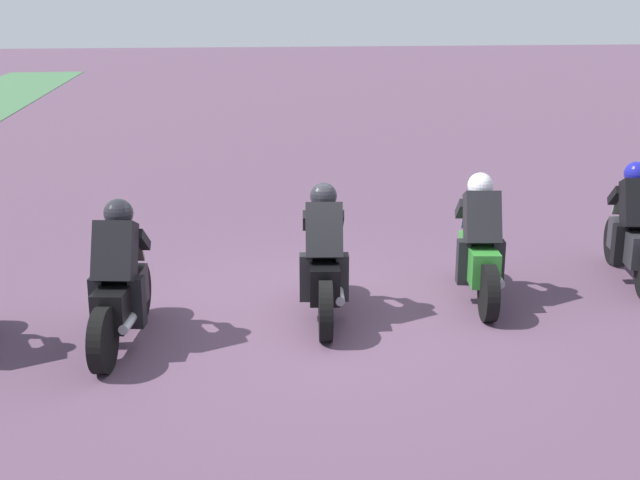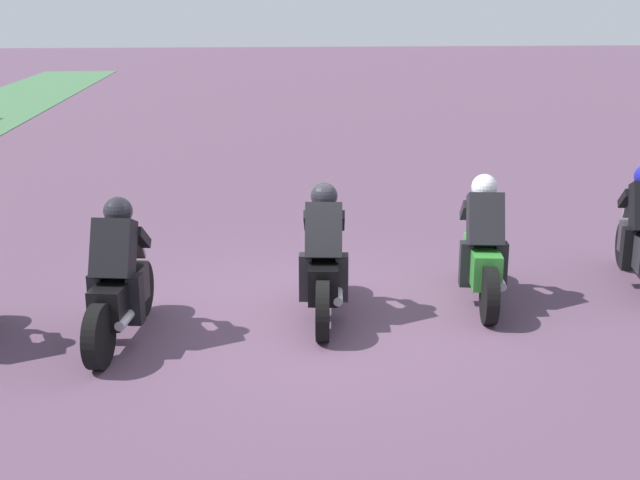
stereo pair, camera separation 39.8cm
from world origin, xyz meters
name	(u,v)px [view 2 (the right image)]	position (x,y,z in m)	size (l,w,h in m)	color
ground_plane	(320,314)	(0.00, 0.00, 0.00)	(120.00, 120.00, 0.00)	#553C51
rider_lane_b	(483,251)	(0.23, -1.92, 0.62)	(2.04, 0.59, 1.51)	black
rider_lane_c	(324,263)	(-0.08, -0.03, 0.62)	(2.04, 0.57, 1.51)	black
rider_lane_d	(119,283)	(-0.57, 2.14, 0.62)	(2.03, 0.61, 1.51)	black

